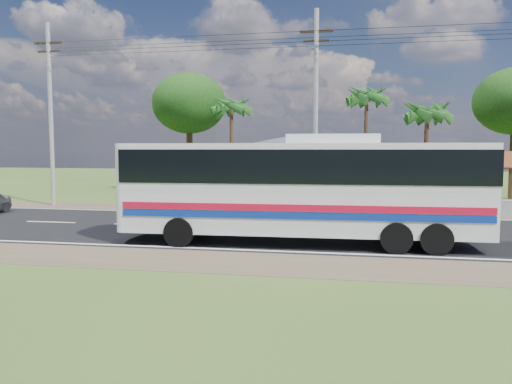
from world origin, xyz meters
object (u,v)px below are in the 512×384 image
(waiting_shed, at_px, (498,162))
(motorcycle, at_px, (413,207))
(coach_bus, at_px, (302,182))
(person, at_px, (449,202))

(waiting_shed, distance_m, motorcycle, 5.83)
(waiting_shed, xyz_separation_m, motorcycle, (-4.76, -2.46, -2.29))
(motorcycle, bearing_deg, waiting_shed, -44.97)
(waiting_shed, height_order, coach_bus, coach_bus)
(person, bearing_deg, coach_bus, 35.98)
(motorcycle, bearing_deg, person, -118.40)
(waiting_shed, height_order, motorcycle, waiting_shed)
(coach_bus, distance_m, person, 10.16)
(coach_bus, bearing_deg, person, 47.55)
(waiting_shed, relative_size, person, 2.93)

